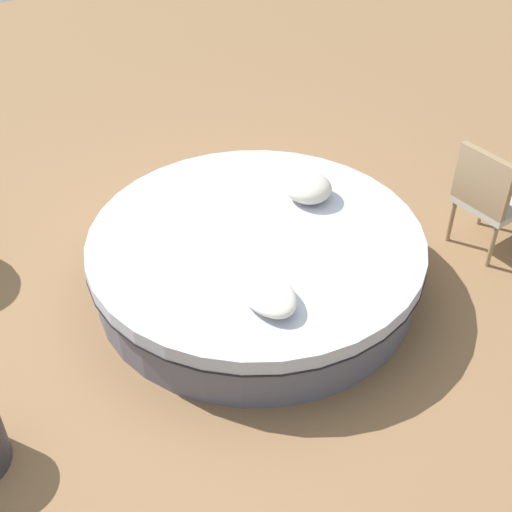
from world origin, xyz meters
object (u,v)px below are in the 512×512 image
at_px(round_bed, 256,260).
at_px(throw_pillow_0, 266,292).
at_px(patio_chair, 488,195).
at_px(throw_pillow_1, 308,187).

bearing_deg(round_bed, throw_pillow_0, 155.99).
bearing_deg(patio_chair, throw_pillow_1, -127.70).
height_order(throw_pillow_0, patio_chair, patio_chair).
xyz_separation_m(throw_pillow_1, patio_chair, (-0.77, -1.28, -0.05)).
height_order(throw_pillow_1, patio_chair, patio_chair).
height_order(round_bed, throw_pillow_0, throw_pillow_0).
bearing_deg(round_bed, throw_pillow_1, -68.67).
xyz_separation_m(throw_pillow_0, patio_chair, (0.15, -2.22, -0.02)).
bearing_deg(throw_pillow_0, throw_pillow_1, -45.38).
bearing_deg(patio_chair, round_bed, -111.89).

